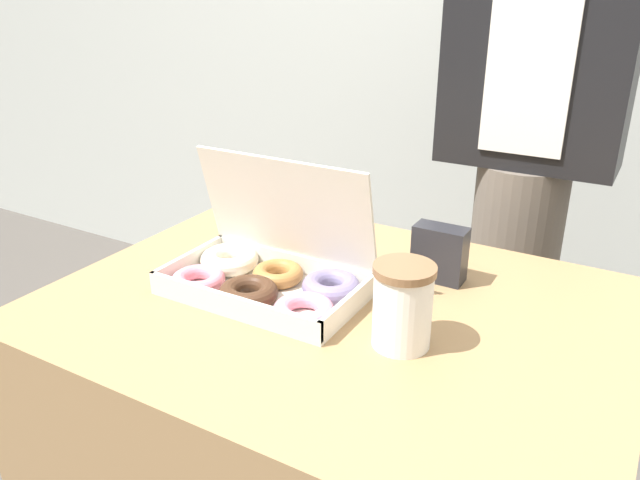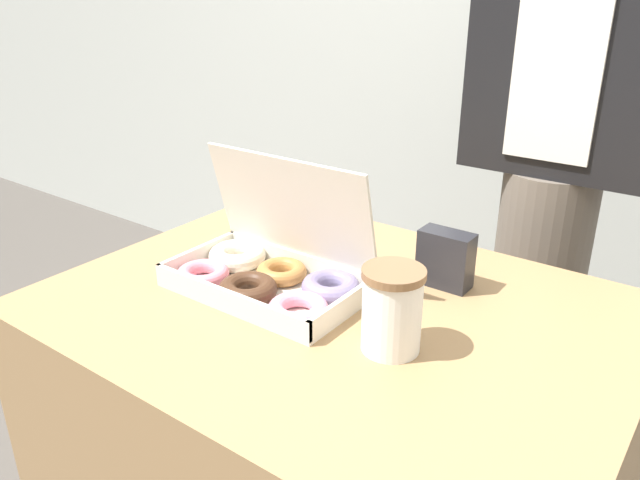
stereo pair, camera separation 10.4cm
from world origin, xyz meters
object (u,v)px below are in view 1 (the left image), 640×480
object	(u,v)px
napkin_holder	(439,253)
coffee_cup	(403,305)
donut_box	(267,273)
person_customer	(529,138)

from	to	relation	value
napkin_holder	coffee_cup	bearing A→B (deg)	-83.24
donut_box	person_customer	distance (m)	0.75
donut_box	napkin_holder	bearing A→B (deg)	38.77
coffee_cup	person_customer	size ratio (longest dim) A/B	0.08
donut_box	coffee_cup	world-z (taller)	donut_box
donut_box	person_customer	xyz separation A→B (m)	(0.28, 0.68, 0.13)
person_customer	napkin_holder	bearing A→B (deg)	-93.91
donut_box	coffee_cup	distance (m)	0.28
coffee_cup	napkin_holder	world-z (taller)	coffee_cup
person_customer	coffee_cup	bearing A→B (deg)	-90.41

